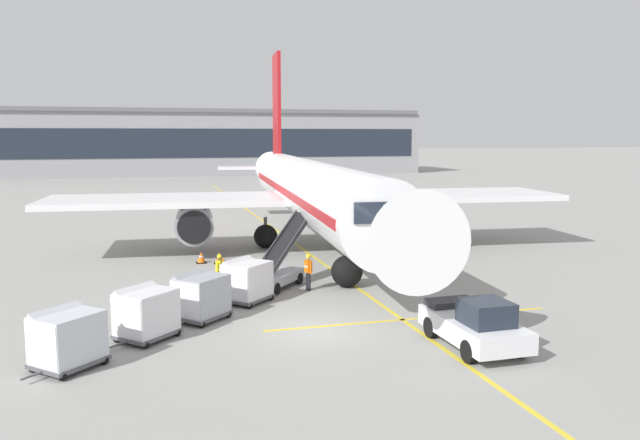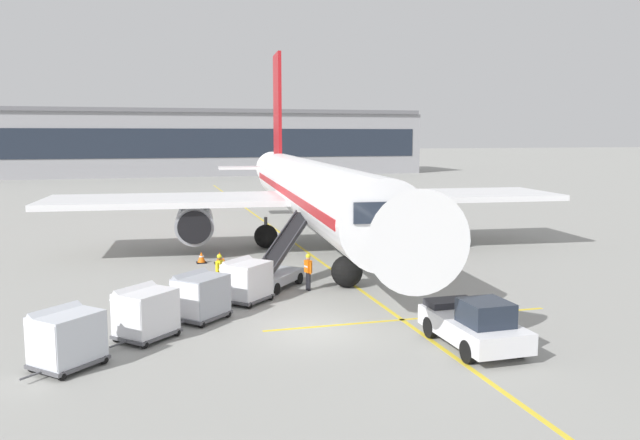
% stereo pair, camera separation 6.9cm
% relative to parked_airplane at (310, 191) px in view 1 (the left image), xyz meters
% --- Properties ---
extents(ground_plane, '(600.00, 600.00, 0.00)m').
position_rel_parked_airplane_xyz_m(ground_plane, '(-4.15, -16.78, -3.76)').
color(ground_plane, gray).
extents(parked_airplane, '(32.82, 42.22, 14.36)m').
position_rel_parked_airplane_xyz_m(parked_airplane, '(0.00, 0.00, 0.00)').
color(parked_airplane, white).
rests_on(parked_airplane, ground).
extents(belt_loader, '(4.25, 4.72, 3.39)m').
position_rel_parked_airplane_xyz_m(belt_loader, '(-4.16, -9.50, -2.84)').
color(belt_loader, '#A3A8B2').
rests_on(belt_loader, ground).
extents(baggage_cart_lead, '(2.55, 2.54, 1.91)m').
position_rel_parked_airplane_xyz_m(baggage_cart_lead, '(-5.99, -12.00, -2.76)').
color(baggage_cart_lead, '#515156').
rests_on(baggage_cart_lead, ground).
extents(baggage_cart_second, '(2.55, 2.54, 1.91)m').
position_rel_parked_airplane_xyz_m(baggage_cart_second, '(-8.17, -14.22, -2.76)').
color(baggage_cart_second, '#515156').
rests_on(baggage_cart_second, ground).
extents(baggage_cart_third, '(2.55, 2.54, 1.91)m').
position_rel_parked_airplane_xyz_m(baggage_cart_third, '(-10.27, -16.10, -2.76)').
color(baggage_cart_third, '#515156').
rests_on(baggage_cart_third, ground).
extents(baggage_cart_fourth, '(2.55, 2.54, 1.91)m').
position_rel_parked_airplane_xyz_m(baggage_cart_fourth, '(-12.67, -18.41, -2.76)').
color(baggage_cart_fourth, '#515156').
rests_on(baggage_cart_fourth, ground).
extents(pushback_tug, '(2.19, 4.44, 1.83)m').
position_rel_parked_airplane_xyz_m(pushback_tug, '(0.64, -20.07, -2.93)').
color(pushback_tug, silver).
rests_on(pushback_tug, ground).
extents(ground_crew_by_loader, '(0.55, 0.34, 1.74)m').
position_rel_parked_airplane_xyz_m(ground_crew_by_loader, '(-5.31, -11.19, -2.76)').
color(ground_crew_by_loader, '#514C42').
rests_on(ground_crew_by_loader, ground).
extents(ground_crew_by_carts, '(0.40, 0.50, 1.74)m').
position_rel_parked_airplane_xyz_m(ground_crew_by_carts, '(-6.87, -9.56, -2.76)').
color(ground_crew_by_carts, black).
rests_on(ground_crew_by_carts, ground).
extents(ground_crew_marshaller, '(0.33, 0.56, 1.74)m').
position_rel_parked_airplane_xyz_m(ground_crew_marshaller, '(-2.84, -10.61, -2.76)').
color(ground_crew_marshaller, black).
rests_on(ground_crew_marshaller, ground).
extents(safety_cone_engine_keepout, '(0.60, 0.60, 0.68)m').
position_rel_parked_airplane_xyz_m(safety_cone_engine_keepout, '(-6.15, -3.22, -3.43)').
color(safety_cone_engine_keepout, black).
rests_on(safety_cone_engine_keepout, ground).
extents(safety_cone_wingtip, '(0.57, 0.57, 0.66)m').
position_rel_parked_airplane_xyz_m(safety_cone_wingtip, '(-7.14, -2.72, -3.44)').
color(safety_cone_wingtip, black).
rests_on(safety_cone_wingtip, ground).
extents(safety_cone_nose_mark, '(0.57, 0.57, 0.65)m').
position_rel_parked_airplane_xyz_m(safety_cone_nose_mark, '(-6.12, -4.77, -3.44)').
color(safety_cone_nose_mark, black).
rests_on(safety_cone_nose_mark, ground).
extents(apron_guidance_line_lead_in, '(0.20, 110.00, 0.01)m').
position_rel_parked_airplane_xyz_m(apron_guidance_line_lead_in, '(-0.45, -0.76, -3.75)').
color(apron_guidance_line_lead_in, yellow).
rests_on(apron_guidance_line_lead_in, ground).
extents(apron_guidance_line_stop_bar, '(12.00, 0.20, 0.01)m').
position_rel_parked_airplane_xyz_m(apron_guidance_line_stop_bar, '(-0.06, -16.32, -3.75)').
color(apron_guidance_line_stop_bar, yellow).
rests_on(apron_guidance_line_stop_bar, ground).
extents(terminal_building, '(106.98, 17.16, 11.88)m').
position_rel_parked_airplane_xyz_m(terminal_building, '(-12.56, 82.30, 2.13)').
color(terminal_building, '#939399').
rests_on(terminal_building, ground).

